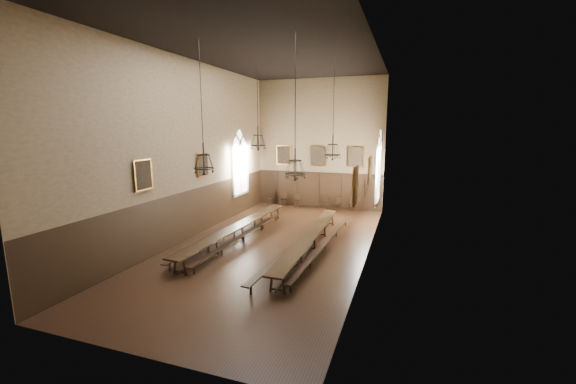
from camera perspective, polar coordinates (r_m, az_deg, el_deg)
The scene contains 32 objects.
floor at distance 17.37m, azimuth -2.47°, elevation -8.62°, with size 9.00×18.00×0.02m, color black.
ceiling at distance 16.79m, azimuth -2.72°, elevation 21.95°, with size 9.00×18.00×0.02m, color black.
wall_back at distance 25.07m, azimuth 5.04°, elevation 7.68°, with size 9.00×0.02×9.00m, color #8B7355.
wall_front at distance 8.77m, azimuth -24.66°, elevation 2.09°, with size 9.00×0.02×9.00m, color #8B7355.
wall_left at distance 18.60m, azimuth -15.71°, elevation 6.47°, with size 0.02×18.00×9.00m, color #8B7355.
wall_right at distance 15.41m, azimuth 13.30°, elevation 5.87°, with size 0.02×18.00×9.00m, color #8B7355.
wainscot_panelling at distance 17.00m, azimuth -2.50°, elevation -4.59°, with size 9.00×18.00×2.50m, color black, non-canonical shape.
table_left at distance 18.15m, azimuth -8.00°, elevation -6.52°, with size 1.14×10.30×0.80m.
table_right at distance 16.55m, azimuth 3.55°, elevation -8.13°, with size 0.91×10.05×0.78m.
bench_left_outer at distance 18.30m, azimuth -10.36°, elevation -6.90°, with size 0.47×9.10×0.41m.
bench_left_inner at distance 17.88m, azimuth -7.14°, elevation -7.21°, with size 0.48×9.21×0.41m.
bench_right_inner at distance 16.60m, azimuth 1.76°, elevation -8.38°, with size 0.81×10.48×0.47m.
bench_right_outer at distance 16.62m, azimuth 6.02°, elevation -8.48°, with size 0.67×9.88×0.44m.
chair_0 at distance 26.14m, azimuth -2.76°, elevation -1.48°, with size 0.48×0.48×0.98m.
chair_1 at distance 25.83m, azimuth -0.68°, elevation -1.61°, with size 0.52×0.52×0.99m.
chair_2 at distance 25.59m, azimuth 1.49°, elevation -1.75°, with size 0.50×0.50×0.95m.
chair_4 at distance 25.08m, azimuth 6.00°, elevation -2.07°, with size 0.43×0.43×0.92m.
chair_5 at distance 24.88m, azimuth 8.06°, elevation -2.21°, with size 0.51×0.51×0.92m.
chair_6 at distance 24.65m, azimuth 10.23°, elevation -2.40°, with size 0.49×0.49×0.91m.
chandelier_back_left at distance 19.72m, azimuth -4.87°, elevation 8.34°, with size 0.87×0.87×4.49m.
chandelier_back_right at distance 18.19m, azimuth 7.23°, elevation 7.00°, with size 0.83×0.83×4.88m.
chandelier_front_left at distance 14.75m, azimuth -13.46°, elevation 5.07°, with size 0.84×0.84×5.15m.
chandelier_front_right at distance 13.42m, azimuth 1.15°, elevation 4.54°, with size 0.80×0.80×5.25m.
portrait_back_0 at distance 25.74m, azimuth -0.72°, elevation 6.00°, with size 1.10×0.12×1.40m.
portrait_back_1 at distance 24.99m, azimuth 4.93°, elevation 5.84°, with size 1.10×0.12×1.40m.
portrait_back_2 at distance 24.49m, azimuth 10.87°, elevation 5.61°, with size 1.10×0.12×1.40m.
portrait_left_0 at distance 19.43m, azimuth -13.61°, elevation 4.34°, with size 0.12×1.00×1.30m.
portrait_left_1 at distance 15.84m, azimuth -22.35°, elevation 2.58°, with size 0.12×1.00×1.30m.
portrait_right_0 at distance 16.49m, azimuth 13.09°, elevation 3.35°, with size 0.12×1.00×1.30m.
portrait_right_1 at distance 12.06m, azimuth 10.85°, elevation 0.99°, with size 0.12×1.00×1.30m.
window_right at distance 20.97m, azimuth 14.49°, elevation 3.89°, with size 0.20×2.20×4.60m, color white, non-canonical shape.
window_left at distance 23.38m, azimuth -7.77°, elevation 4.74°, with size 0.20×2.20×4.60m, color white, non-canonical shape.
Camera 1 is at (6.02, -15.30, 5.60)m, focal length 22.00 mm.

